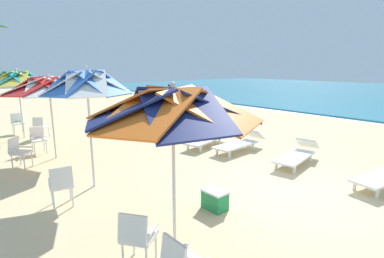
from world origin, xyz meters
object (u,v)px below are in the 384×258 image
beach_umbrella_1 (87,84)px  cooler_box (215,199)px  beach_umbrella_2 (49,86)px  plastic_chair_1 (137,235)px  plastic_chair_6 (17,122)px  sun_lounger_2 (239,143)px  beach_umbrella_0 (173,107)px  plastic_chair_4 (38,138)px  plastic_chair_2 (61,184)px  plastic_chair_3 (19,151)px  beach_umbrella_3 (17,79)px  plastic_chair_5 (40,126)px  sun_lounger_1 (297,154)px  sun_lounger_3 (207,138)px

beach_umbrella_1 → cooler_box: (2.70, 1.35, -2.22)m
beach_umbrella_2 → plastic_chair_1: bearing=-6.8°
plastic_chair_6 → sun_lounger_2: (7.89, 5.02, -0.22)m
beach_umbrella_0 → plastic_chair_4: beach_umbrella_0 is taller
beach_umbrella_0 → plastic_chair_2: 3.29m
beach_umbrella_0 → plastic_chair_3: (-5.90, -0.93, -1.76)m
beach_umbrella_1 → beach_umbrella_2: (-2.92, 0.01, -0.20)m
plastic_chair_2 → plastic_chair_6: 8.20m
beach_umbrella_1 → beach_umbrella_2: 2.93m
plastic_chair_2 → plastic_chair_4: size_ratio=1.00×
beach_umbrella_0 → beach_umbrella_3: size_ratio=0.96×
plastic_chair_1 → beach_umbrella_1: (-3.21, 0.72, 1.93)m
plastic_chair_3 → plastic_chair_4: 1.50m
plastic_chair_5 → sun_lounger_1: plastic_chair_5 is taller
plastic_chair_2 → plastic_chair_6: bearing=174.3°
plastic_chair_3 → beach_umbrella_3: 4.44m
beach_umbrella_0 → plastic_chair_5: 9.39m
beach_umbrella_2 → sun_lounger_1: size_ratio=1.18×
plastic_chair_4 → beach_umbrella_1: bearing=3.1°
beach_umbrella_3 → cooler_box: (9.27, 1.44, -2.12)m
beach_umbrella_2 → plastic_chair_6: 4.96m
sun_lounger_2 → beach_umbrella_0: bearing=-59.8°
beach_umbrella_0 → plastic_chair_2: (-2.66, -0.81, -1.76)m
sun_lounger_1 → plastic_chair_1: bearing=-81.2°
sun_lounger_3 → cooler_box: 4.79m
plastic_chair_6 → sun_lounger_3: size_ratio=0.39×
sun_lounger_1 → beach_umbrella_0: bearing=-79.6°
plastic_chair_1 → plastic_chair_3: same height
beach_umbrella_2 → plastic_chair_3: size_ratio=3.02×
plastic_chair_2 → cooler_box: size_ratio=1.73×
plastic_chair_3 → plastic_chair_6: same height
plastic_chair_4 → plastic_chair_6: bearing=178.2°
beach_umbrella_2 → cooler_box: size_ratio=5.23×
plastic_chair_1 → plastic_chair_3: bearing=-177.0°
beach_umbrella_2 → plastic_chair_6: bearing=-178.6°
sun_lounger_1 → plastic_chair_3: bearing=-128.5°
beach_umbrella_0 → sun_lounger_2: size_ratio=1.20×
beach_umbrella_1 → sun_lounger_1: size_ratio=1.27×
plastic_chair_2 → plastic_chair_3: (-3.24, -0.11, 0.00)m
beach_umbrella_1 → beach_umbrella_3: beach_umbrella_1 is taller
sun_lounger_2 → sun_lounger_3: (-1.18, -0.36, 0.00)m
sun_lounger_2 → beach_umbrella_1: bearing=-93.9°
sun_lounger_1 → cooler_box: sun_lounger_1 is taller
plastic_chair_2 → plastic_chair_6: (-8.16, 0.81, 0.00)m
beach_umbrella_3 → plastic_chair_6: (-0.99, -0.01, -1.83)m
beach_umbrella_0 → sun_lounger_1: size_ratio=1.17×
beach_umbrella_0 → sun_lounger_2: bearing=120.2°
plastic_chair_6 → plastic_chair_5: bearing=16.8°
plastic_chair_4 → cooler_box: bearing=13.3°
plastic_chair_2 → sun_lounger_2: size_ratio=0.40×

